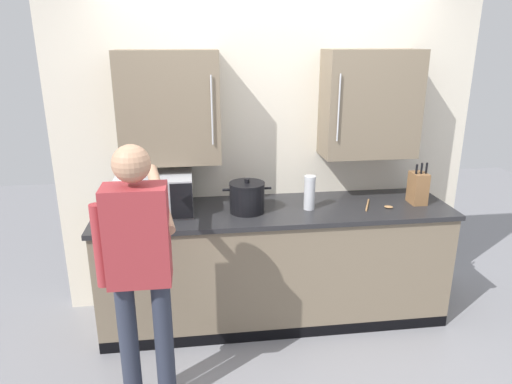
# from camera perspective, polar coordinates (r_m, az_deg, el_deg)

# --- Properties ---
(ground_plane) EXTENTS (9.27, 9.27, 0.00)m
(ground_plane) POSITION_cam_1_polar(r_m,az_deg,el_deg) (3.35, 4.25, -21.10)
(ground_plane) COLOR gray
(back_wall_tiled) EXTENTS (3.27, 0.44, 2.51)m
(back_wall_tiled) POSITION_cam_1_polar(r_m,az_deg,el_deg) (3.65, 1.58, 6.47)
(back_wall_tiled) COLOR beige
(back_wall_tiled) RESTS_ON ground_plane
(counter_unit) EXTENTS (2.64, 0.69, 0.92)m
(counter_unit) POSITION_cam_1_polar(r_m,az_deg,el_deg) (3.66, 2.26, -8.79)
(counter_unit) COLOR #756651
(counter_unit) RESTS_ON ground_plane
(microwave_oven) EXTENTS (0.55, 0.77, 0.28)m
(microwave_oven) POSITION_cam_1_polar(r_m,az_deg,el_deg) (3.43, -12.75, -0.27)
(microwave_oven) COLOR #B7BABF
(microwave_oven) RESTS_ON counter_unit
(stock_pot) EXTENTS (0.35, 0.26, 0.25)m
(stock_pot) POSITION_cam_1_polar(r_m,az_deg,el_deg) (3.37, -1.10, -0.65)
(stock_pot) COLOR black
(stock_pot) RESTS_ON counter_unit
(thermos_flask) EXTENTS (0.09, 0.09, 0.25)m
(thermos_flask) POSITION_cam_1_polar(r_m,az_deg,el_deg) (3.44, 6.56, -0.06)
(thermos_flask) COLOR #B7BABF
(thermos_flask) RESTS_ON counter_unit
(wooden_spoon) EXTENTS (0.24, 0.23, 0.02)m
(wooden_spoon) POSITION_cam_1_polar(r_m,az_deg,el_deg) (3.61, 14.64, -1.65)
(wooden_spoon) COLOR #A37547
(wooden_spoon) RESTS_ON counter_unit
(knife_block) EXTENTS (0.11, 0.15, 0.32)m
(knife_block) POSITION_cam_1_polar(r_m,az_deg,el_deg) (3.75, 19.19, 0.49)
(knife_block) COLOR brown
(knife_block) RESTS_ON counter_unit
(person_figure) EXTENTS (0.44, 0.67, 1.62)m
(person_figure) POSITION_cam_1_polar(r_m,az_deg,el_deg) (2.66, -14.07, -8.06)
(person_figure) COLOR #282D3D
(person_figure) RESTS_ON ground_plane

